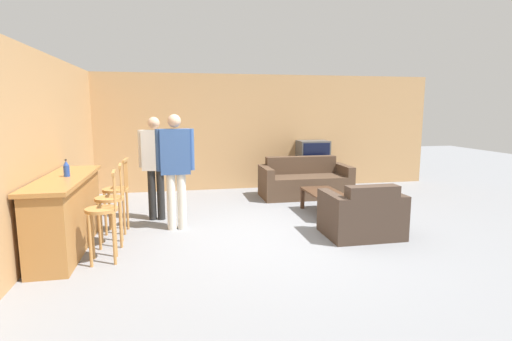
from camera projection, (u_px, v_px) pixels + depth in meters
ground_plane at (276, 237)px, 5.78m from camera, size 24.00×24.00×0.00m
wall_back at (237, 132)px, 9.10m from camera, size 9.40×0.08×2.60m
wall_left at (61, 143)px, 6.24m from camera, size 0.08×8.64×2.60m
bar_counter at (67, 213)px, 5.21m from camera, size 0.55×2.08×0.97m
bar_chair_near at (103, 216)px, 4.77m from camera, size 0.41×0.41×1.11m
bar_chair_mid at (111, 204)px, 5.34m from camera, size 0.41×0.41×1.11m
bar_chair_far at (117, 195)px, 5.92m from camera, size 0.40×0.40×1.11m
couch_far at (305, 182)px, 8.40m from camera, size 1.85×0.87×0.82m
armchair_near at (362, 216)px, 5.78m from camera, size 1.06×0.83×0.80m
coffee_table at (325, 195)px, 6.94m from camera, size 0.56×1.06×0.41m
tv_unit at (312, 176)px, 9.32m from camera, size 1.24×0.45×0.56m
tv at (313, 152)px, 9.23m from camera, size 0.69×0.50×0.54m
bottle at (66, 169)px, 5.15m from camera, size 0.07×0.07×0.22m
person_by_window at (155, 162)px, 6.54m from camera, size 0.53×0.21×1.71m
person_by_counter at (175, 165)px, 6.01m from camera, size 0.57×0.20×1.76m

